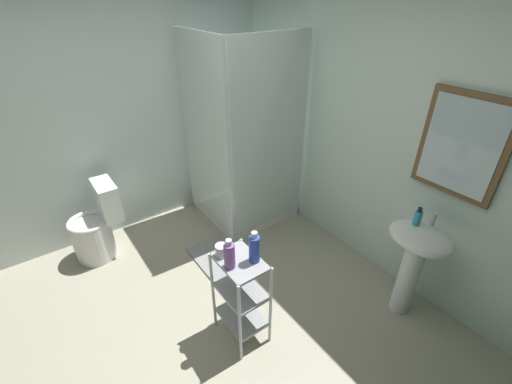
# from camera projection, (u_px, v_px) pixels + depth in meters

# --- Properties ---
(ground_plane) EXTENTS (4.20, 4.20, 0.02)m
(ground_plane) POSITION_uv_depth(u_px,v_px,m) (199.00, 345.00, 2.55)
(ground_plane) COLOR #A29B85
(wall_back) EXTENTS (4.20, 0.14, 2.50)m
(wall_back) POSITION_uv_depth(u_px,v_px,m) (384.00, 134.00, 2.82)
(wall_back) COLOR silver
(wall_back) RESTS_ON ground_plane
(wall_left) EXTENTS (0.10, 4.20, 2.50)m
(wall_left) POSITION_uv_depth(u_px,v_px,m) (95.00, 118.00, 3.18)
(wall_left) COLOR silver
(wall_left) RESTS_ON ground_plane
(shower_stall) EXTENTS (0.92, 0.92, 2.00)m
(shower_stall) POSITION_uv_depth(u_px,v_px,m) (241.00, 182.00, 3.74)
(shower_stall) COLOR white
(shower_stall) RESTS_ON ground_plane
(pedestal_sink) EXTENTS (0.46, 0.37, 0.81)m
(pedestal_sink) POSITION_uv_depth(u_px,v_px,m) (415.00, 255.00, 2.54)
(pedestal_sink) COLOR white
(pedestal_sink) RESTS_ON ground_plane
(sink_faucet) EXTENTS (0.03, 0.03, 0.10)m
(sink_faucet) POSITION_uv_depth(u_px,v_px,m) (434.00, 219.00, 2.45)
(sink_faucet) COLOR silver
(sink_faucet) RESTS_ON pedestal_sink
(toilet) EXTENTS (0.37, 0.49, 0.76)m
(toilet) POSITION_uv_depth(u_px,v_px,m) (97.00, 228.00, 3.26)
(toilet) COLOR white
(toilet) RESTS_ON ground_plane
(storage_cart) EXTENTS (0.38, 0.28, 0.74)m
(storage_cart) POSITION_uv_depth(u_px,v_px,m) (241.00, 293.00, 2.41)
(storage_cart) COLOR silver
(storage_cart) RESTS_ON ground_plane
(hand_soap_bottle) EXTENTS (0.05, 0.05, 0.14)m
(hand_soap_bottle) POSITION_uv_depth(u_px,v_px,m) (418.00, 217.00, 2.45)
(hand_soap_bottle) COLOR #389ED1
(hand_soap_bottle) RESTS_ON pedestal_sink
(shampoo_bottle_blue) EXTENTS (0.07, 0.07, 0.24)m
(shampoo_bottle_blue) POSITION_uv_depth(u_px,v_px,m) (254.00, 248.00, 2.20)
(shampoo_bottle_blue) COLOR blue
(shampoo_bottle_blue) RESTS_ON storage_cart
(conditioner_bottle_purple) EXTENTS (0.07, 0.07, 0.22)m
(conditioner_bottle_purple) POSITION_uv_depth(u_px,v_px,m) (229.00, 255.00, 2.16)
(conditioner_bottle_purple) COLOR #8251A4
(conditioner_bottle_purple) RESTS_ON storage_cart
(rinse_cup) EXTENTS (0.08, 0.08, 0.09)m
(rinse_cup) POSITION_uv_depth(u_px,v_px,m) (221.00, 251.00, 2.28)
(rinse_cup) COLOR silver
(rinse_cup) RESTS_ON storage_cart
(bath_mat) EXTENTS (0.60, 0.40, 0.02)m
(bath_mat) POSITION_uv_depth(u_px,v_px,m) (217.00, 258.00, 3.35)
(bath_mat) COLOR gray
(bath_mat) RESTS_ON ground_plane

